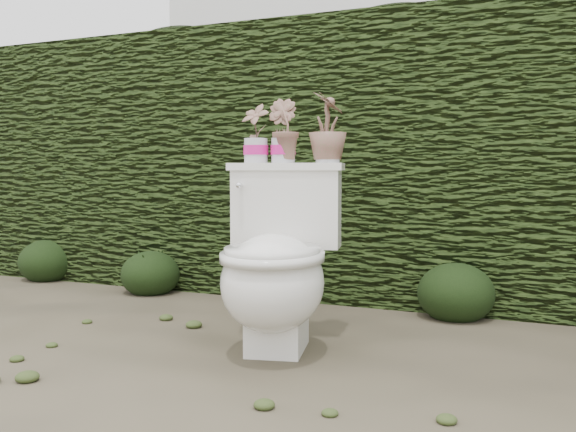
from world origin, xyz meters
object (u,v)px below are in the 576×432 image
at_px(potted_plant_center, 283,132).
at_px(potted_plant_right, 328,129).
at_px(toilet, 276,266).
at_px(potted_plant_left, 256,135).

relative_size(potted_plant_center, potted_plant_right, 0.94).
xyz_separation_m(toilet, potted_plant_left, (-0.19, 0.20, 0.55)).
xyz_separation_m(potted_plant_center, potted_plant_right, (0.19, 0.05, 0.01)).
relative_size(potted_plant_left, potted_plant_right, 0.86).
bearing_deg(potted_plant_left, potted_plant_right, 25.84).
bearing_deg(potted_plant_center, toilet, 128.49).
bearing_deg(potted_plant_center, potted_plant_right, -145.22).
bearing_deg(potted_plant_center, potted_plant_left, 34.78).
bearing_deg(potted_plant_right, toilet, 132.54).
height_order(toilet, potted_plant_center, potted_plant_center).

